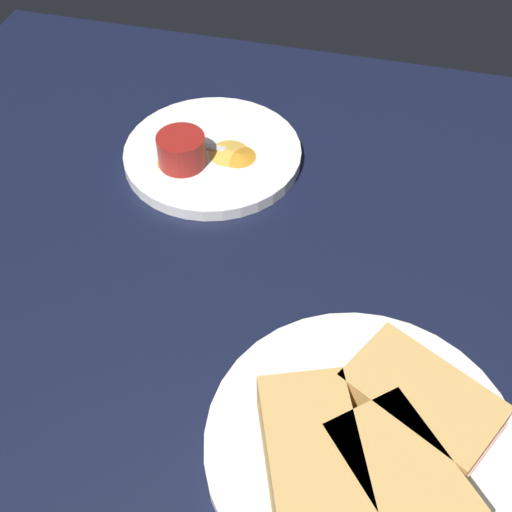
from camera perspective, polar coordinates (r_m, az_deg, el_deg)
ground_plane at (r=69.49cm, az=-1.09°, el=-7.45°), size 110.00×110.00×3.00cm
plate_sandwich_main at (r=61.92cm, az=9.18°, el=-15.84°), size 28.31×28.31×1.60cm
sandwich_half_near at (r=57.51cm, az=4.82°, el=-16.66°), size 14.90×11.82×4.80cm
sandwich_half_far at (r=57.50cm, az=12.49°, el=-18.68°), size 14.77×14.30×4.80cm
sandwich_half_extra at (r=61.10cm, az=13.93°, el=-12.36°), size 12.88×15.05×4.80cm
ramekin_dark_sauce at (r=61.53cm, az=15.10°, el=-12.90°), size 6.21×6.21×3.67cm
spoon_by_dark_ramekin at (r=60.89cm, az=10.86°, el=-15.81°), size 7.66×8.36×0.80cm
plate_chips_companion at (r=86.79cm, az=-3.76°, el=8.78°), size 23.00×23.00×1.60cm
ramekin_light_gravy at (r=83.21cm, az=-6.48°, el=9.16°), size 6.02×6.02×4.03cm
spoon_by_gravy_ramekin at (r=87.58cm, az=-6.87°, el=9.90°), size 2.33×9.90×0.80cm
plantain_chip_scatter at (r=84.90cm, az=-3.48°, el=8.70°), size 9.68×13.50×0.60cm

